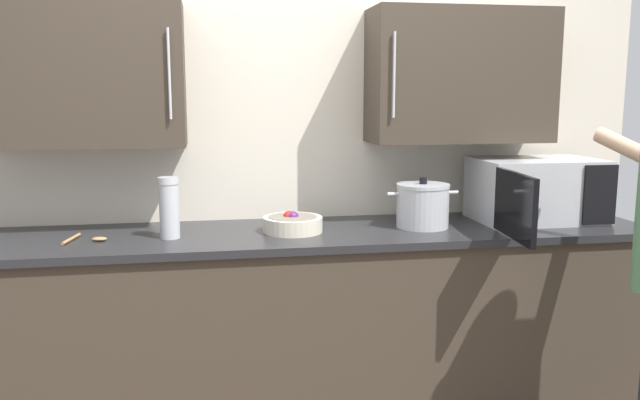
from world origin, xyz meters
name	(u,v)px	position (x,y,z in m)	size (l,w,h in m)	color
back_wall_tiled	(277,118)	(0.00, 1.03, 1.43)	(3.81, 0.44, 2.72)	beige
counter_unit	(287,327)	(0.00, 0.71, 0.46)	(3.45, 0.67, 0.93)	#3D3328
microwave_oven	(531,190)	(1.23, 0.74, 1.08)	(0.65, 0.83, 0.31)	#B7BABF
thermos_flask	(169,208)	(-0.52, 0.66, 1.06)	(0.09, 0.09, 0.27)	#B7BABF
fruit_bowl	(293,223)	(0.03, 0.69, 0.97)	(0.27, 0.27, 0.10)	beige
stock_pot	(423,205)	(0.65, 0.69, 1.03)	(0.35, 0.25, 0.24)	#B7BABF
wooden_spoon	(87,239)	(-0.87, 0.66, 0.94)	(0.18, 0.18, 0.02)	#A37547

